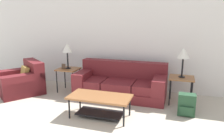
% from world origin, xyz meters
% --- Properties ---
extents(wall_back, '(9.08, 0.06, 2.60)m').
position_xyz_m(wall_back, '(0.00, 4.52, 1.30)').
color(wall_back, white).
rests_on(wall_back, ground_plane).
extents(couch, '(2.14, 0.92, 0.82)m').
position_xyz_m(couch, '(-0.04, 3.85, 0.30)').
color(couch, maroon).
rests_on(couch, ground_plane).
extents(armchair, '(1.34, 1.35, 0.80)m').
position_xyz_m(armchair, '(-2.48, 3.32, 0.29)').
color(armchair, maroon).
rests_on(armchair, ground_plane).
extents(coffee_table, '(1.18, 0.58, 0.43)m').
position_xyz_m(coffee_table, '(-0.12, 2.61, 0.32)').
color(coffee_table, '#935B33').
rests_on(coffee_table, ground_plane).
extents(side_table_left, '(0.53, 0.49, 0.60)m').
position_xyz_m(side_table_left, '(-1.43, 3.79, 0.54)').
color(side_table_left, '#935B33').
rests_on(side_table_left, ground_plane).
extents(side_table_right, '(0.53, 0.49, 0.60)m').
position_xyz_m(side_table_right, '(1.34, 3.79, 0.54)').
color(side_table_right, '#935B33').
rests_on(side_table_right, ground_plane).
extents(table_lamp_left, '(0.26, 0.26, 0.64)m').
position_xyz_m(table_lamp_left, '(-1.43, 3.79, 1.11)').
color(table_lamp_left, black).
rests_on(table_lamp_left, side_table_left).
extents(table_lamp_right, '(0.26, 0.26, 0.64)m').
position_xyz_m(table_lamp_right, '(1.34, 3.79, 1.11)').
color(table_lamp_right, black).
rests_on(table_lamp_right, side_table_right).
extents(backpack, '(0.33, 0.29, 0.43)m').
position_xyz_m(backpack, '(1.46, 3.20, 0.21)').
color(backpack, '#23472D').
rests_on(backpack, ground_plane).
extents(picture_frame, '(0.10, 0.04, 0.13)m').
position_xyz_m(picture_frame, '(-1.51, 3.72, 0.67)').
color(picture_frame, '#4C3828').
rests_on(picture_frame, side_table_left).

